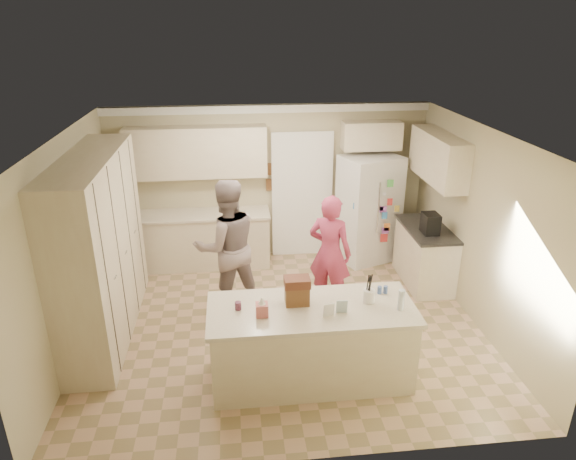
{
  "coord_description": "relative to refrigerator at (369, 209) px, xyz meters",
  "views": [
    {
      "loc": [
        -0.59,
        -5.9,
        3.86
      ],
      "look_at": [
        0.1,
        0.35,
        1.25
      ],
      "focal_mm": 32.0,
      "sensor_mm": 36.0,
      "label": 1
    }
  ],
  "objects": [
    {
      "name": "right_countertop",
      "position": [
        0.65,
        -0.95,
        0.0
      ],
      "size": [
        0.63,
        1.24,
        0.04
      ],
      "primitive_type": "cube",
      "color": "#2D2B28",
      "rests_on": "right_base_cab"
    },
    {
      "name": "doorway_casing",
      "position": [
        -1.09,
        0.29,
        0.15
      ],
      "size": [
        1.02,
        0.03,
        2.22
      ],
      "primitive_type": "cube",
      "color": "white",
      "rests_on": "floor"
    },
    {
      "name": "wall_frame_lower",
      "position": [
        -1.62,
        0.32,
        0.38
      ],
      "size": [
        0.15,
        0.02,
        0.2
      ],
      "primitive_type": "cube",
      "color": "brown",
      "rests_on": "wall_back"
    },
    {
      "name": "coffee_maker",
      "position": [
        0.61,
        -1.15,
        0.17
      ],
      "size": [
        0.22,
        0.28,
        0.3
      ],
      "primitive_type": "cube",
      "color": "black",
      "rests_on": "right_countertop"
    },
    {
      "name": "fridge_handle_r",
      "position": [
        0.05,
        -0.37,
        0.15
      ],
      "size": [
        0.02,
        0.02,
        0.85
      ],
      "primitive_type": "cylinder",
      "color": "silver",
      "rests_on": "refrigerator"
    },
    {
      "name": "wall_left",
      "position": [
        -4.25,
        -1.95,
        0.4
      ],
      "size": [
        0.02,
        4.6,
        2.6
      ],
      "primitive_type": "cube",
      "color": "#BBB189",
      "rests_on": "ground"
    },
    {
      "name": "greeting_card_b",
      "position": [
        -1.14,
        -3.2,
        0.11
      ],
      "size": [
        0.12,
        0.05,
        0.16
      ],
      "primitive_type": "cube",
      "rotation": [
        0.15,
        0.0,
        -0.1
      ],
      "color": "silver",
      "rests_on": "island_top"
    },
    {
      "name": "wall_frame_upper",
      "position": [
        -1.62,
        0.32,
        0.65
      ],
      "size": [
        0.15,
        0.02,
        0.2
      ],
      "primitive_type": "cube",
      "color": "brown",
      "rests_on": "wall_back"
    },
    {
      "name": "ceiling",
      "position": [
        -1.64,
        -1.95,
        1.71
      ],
      "size": [
        5.2,
        4.6,
        0.02
      ],
      "primitive_type": "cube",
      "color": "white",
      "rests_on": "wall_back"
    },
    {
      "name": "shaker_salt",
      "position": [
        -0.62,
        -2.83,
        0.07
      ],
      "size": [
        0.05,
        0.05,
        0.09
      ],
      "primitive_type": "cylinder",
      "color": "#415A99",
      "rests_on": "island_top"
    },
    {
      "name": "back_base_cab",
      "position": [
        -2.79,
        0.05,
        -0.46
      ],
      "size": [
        2.2,
        0.6,
        0.88
      ],
      "primitive_type": "cube",
      "color": "beige",
      "rests_on": "floor"
    },
    {
      "name": "greeting_card_a",
      "position": [
        -1.29,
        -3.25,
        0.11
      ],
      "size": [
        0.12,
        0.06,
        0.16
      ],
      "primitive_type": "cube",
      "rotation": [
        0.15,
        0.0,
        0.2
      ],
      "color": "white",
      "rests_on": "island_top"
    },
    {
      "name": "fridge_dispenser",
      "position": [
        -0.22,
        -0.37,
        0.25
      ],
      "size": [
        0.22,
        0.03,
        0.35
      ],
      "primitive_type": "cube",
      "color": "black",
      "rests_on": "refrigerator"
    },
    {
      "name": "teen_boy",
      "position": [
        -2.35,
        -1.38,
        0.05
      ],
      "size": [
        1.09,
        0.95,
        1.91
      ],
      "primitive_type": "imported",
      "rotation": [
        0.0,
        0.0,
        3.41
      ],
      "color": "gray",
      "rests_on": "floor"
    },
    {
      "name": "back_countertop",
      "position": [
        -2.79,
        0.04,
        0.0
      ],
      "size": [
        2.24,
        0.63,
        0.04
      ],
      "primitive_type": "cube",
      "color": "beige",
      "rests_on": "back_base_cab"
    },
    {
      "name": "crown_back",
      "position": [
        -1.64,
        0.31,
        1.63
      ],
      "size": [
        5.2,
        0.08,
        0.12
      ],
      "primitive_type": "cube",
      "color": "white",
      "rests_on": "wall_back"
    },
    {
      "name": "refrigerator",
      "position": [
        0.0,
        0.0,
        0.0
      ],
      "size": [
        1.09,
        0.97,
        1.8
      ],
      "primitive_type": "cube",
      "rotation": [
        0.0,
        0.0,
        0.35
      ],
      "color": "white",
      "rests_on": "floor"
    },
    {
      "name": "wall_back",
      "position": [
        -1.64,
        0.36,
        0.4
      ],
      "size": [
        5.2,
        0.02,
        2.6
      ],
      "primitive_type": "cube",
      "color": "#BBB189",
      "rests_on": "ground"
    },
    {
      "name": "dollhouse_body",
      "position": [
        -1.59,
        -2.95,
        0.14
      ],
      "size": [
        0.26,
        0.18,
        0.22
      ],
      "primitive_type": "cube",
      "color": "brown",
      "rests_on": "island_top"
    },
    {
      "name": "island_top",
      "position": [
        -1.44,
        -3.05,
        0.0
      ],
      "size": [
        2.28,
        0.96,
        0.05
      ],
      "primitive_type": "cube",
      "color": "beige",
      "rests_on": "island_base"
    },
    {
      "name": "utensil_crock",
      "position": [
        -0.79,
        -3.0,
        0.1
      ],
      "size": [
        0.13,
        0.13,
        0.15
      ],
      "primitive_type": "cylinder",
      "color": "white",
      "rests_on": "island_top"
    },
    {
      "name": "over_fridge_cab",
      "position": [
        0.01,
        0.17,
        1.2
      ],
      "size": [
        0.95,
        0.35,
        0.45
      ],
      "primitive_type": "cube",
      "color": "beige",
      "rests_on": "wall_back"
    },
    {
      "name": "right_base_cab",
      "position": [
        0.66,
        -0.95,
        -0.46
      ],
      "size": [
        0.6,
        1.2,
        0.88
      ],
      "primitive_type": "cube",
      "color": "beige",
      "rests_on": "floor"
    },
    {
      "name": "water_bottle",
      "position": [
        -0.49,
        -3.2,
        0.14
      ],
      "size": [
        0.07,
        0.07,
        0.24
      ],
      "primitive_type": "cylinder",
      "color": "silver",
      "rests_on": "island_top"
    },
    {
      "name": "island_base",
      "position": [
        -1.44,
        -3.05,
        -0.46
      ],
      "size": [
        2.2,
        0.9,
        0.88
      ],
      "primitive_type": "cube",
      "color": "beige",
      "rests_on": "floor"
    },
    {
      "name": "back_upper_cab",
      "position": [
        -2.79,
        0.17,
        1.0
      ],
      "size": [
        2.2,
        0.35,
        0.8
      ],
      "primitive_type": "cube",
      "color": "beige",
      "rests_on": "wall_back"
    },
    {
      "name": "wall_right",
      "position": [
        0.97,
        -1.95,
        0.4
      ],
      "size": [
        0.02,
        4.6,
        2.6
      ],
      "primitive_type": "cube",
      "color": "#BBB189",
      "rests_on": "ground"
    },
    {
      "name": "jam_jar",
      "position": [
        -2.24,
        -3.0,
        0.07
      ],
      "size": [
        0.07,
        0.07,
        0.09
      ],
      "primitive_type": "cylinder",
      "color": "#59263F",
      "rests_on": "island_top"
    },
    {
      "name": "shaker_pepper",
      "position": [
        -0.55,
        -2.83,
        0.07
      ],
      "size": [
        0.05,
        0.05,
        0.09
      ],
      "primitive_type": "cylinder",
      "color": "#415A99",
      "rests_on": "island_top"
    },
    {
      "name": "doorway_opening",
      "position": [
        -1.09,
        0.33,
        0.15
      ],
      "size": [
        0.9,
        0.06,
        2.1
      ],
      "primitive_type": "cube",
      "color": "black",
      "rests_on": "floor"
    },
    {
      "name": "tissue_plume",
      "position": [
        -1.99,
        -3.15,
        0.2
      ],
      "size": [
        0.08,
        0.08,
        0.08
      ],
      "primitive_type": "cone",
      "color": "white",
      "rests_on": "tissue_box"
    },
    {
      "name": "floor",
      "position": [
        -1.64,
        -1.95,
        -0.91
      ],
      "size": [
        5.2,
        4.6,
        0.02
      ],
      "primitive_type": "cube",
      "color": "tan",
      "rests_on": "ground"
    },
    {
      "name": "tissue_box",
      "position": [
        -1.99,
        -3.15,
        0.1
      ],
      "size": [
        0.13,
        0.13,
        0.14
      ],
      "primitive_type": "cube",
      "color": "#C06460",
      "rests_on": "island_top"
    },
    {
      "name": "fridge_handle_l",
      "position": [
        -0.05,
        -0.37,
        0.15
      ],
      "size": [
        0.02,
        0.02,
        0.85
      ],
      "primitive_type": "cylinder",
      "color": "silver",
      "rests_on": "refrigerator"
    },
    {
      "name": "fridge_seam",
      "position": [
        0.0,
        -0.35,
        0.0
      ],
      "size": [
        0.02,
        0.02,
        1.78
      ],
      "primitive_type": "cube",
      "color": "gray",
      "rests_on": "refrigerator"
    },
    {
      "name": "right_upper_cab",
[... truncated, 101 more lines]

